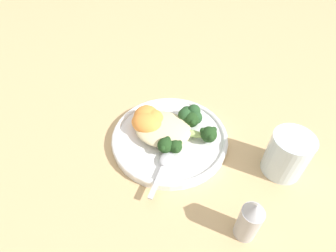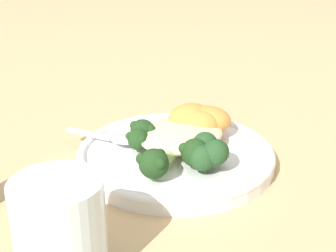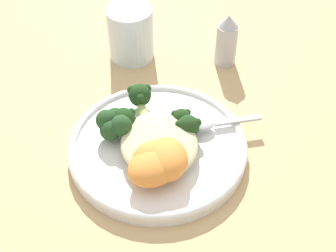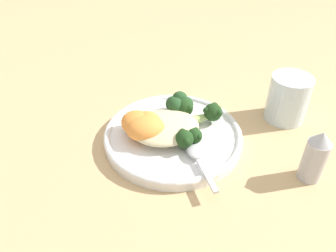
{
  "view_description": "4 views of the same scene",
  "coord_description": "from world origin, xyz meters",
  "px_view_note": "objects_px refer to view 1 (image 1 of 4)",
  "views": [
    {
      "loc": [
        0.16,
        -0.36,
        0.44
      ],
      "look_at": [
        0.01,
        -0.01,
        0.04
      ],
      "focal_mm": 28.0,
      "sensor_mm": 36.0,
      "label": 1
    },
    {
      "loc": [
        0.49,
        0.24,
        0.28
      ],
      "look_at": [
        0.02,
        -0.02,
        0.05
      ],
      "focal_mm": 50.0,
      "sensor_mm": 36.0,
      "label": 2
    },
    {
      "loc": [
        -0.42,
        0.03,
        0.49
      ],
      "look_at": [
        0.03,
        -0.03,
        0.04
      ],
      "focal_mm": 50.0,
      "sensor_mm": 36.0,
      "label": 3
    },
    {
      "loc": [
        -0.1,
        -0.45,
        0.39
      ],
      "look_at": [
        0.01,
        -0.01,
        0.03
      ],
      "focal_mm": 35.0,
      "sensor_mm": 36.0,
      "label": 4
    }
  ],
  "objects_px": {
    "broccoli_stalk_1": "(173,143)",
    "kale_tuft": "(190,115)",
    "sweet_potato_chunk_0": "(154,119)",
    "spoon": "(165,164)",
    "broccoli_stalk_2": "(200,134)",
    "sweet_potato_chunk_2": "(147,117)",
    "water_glass": "(287,155)",
    "quinoa_mound": "(164,129)",
    "plate": "(170,138)",
    "broccoli_stalk_0": "(165,141)",
    "salt_shaker": "(250,220)",
    "sweet_potato_chunk_1": "(147,123)",
    "broccoli_stalk_3": "(188,121)"
  },
  "relations": [
    {
      "from": "broccoli_stalk_1",
      "to": "kale_tuft",
      "type": "xyz_separation_m",
      "value": [
        0.01,
        0.09,
        0.01
      ]
    },
    {
      "from": "sweet_potato_chunk_0",
      "to": "spoon",
      "type": "xyz_separation_m",
      "value": [
        0.06,
        -0.09,
        -0.01
      ]
    },
    {
      "from": "broccoli_stalk_2",
      "to": "sweet_potato_chunk_2",
      "type": "relative_size",
      "value": 1.65
    },
    {
      "from": "kale_tuft",
      "to": "water_glass",
      "type": "distance_m",
      "value": 0.21
    },
    {
      "from": "quinoa_mound",
      "to": "broccoli_stalk_2",
      "type": "relative_size",
      "value": 1.03
    },
    {
      "from": "plate",
      "to": "sweet_potato_chunk_2",
      "type": "height_order",
      "value": "sweet_potato_chunk_2"
    },
    {
      "from": "sweet_potato_chunk_0",
      "to": "plate",
      "type": "bearing_deg",
      "value": -16.93
    },
    {
      "from": "broccoli_stalk_0",
      "to": "broccoli_stalk_1",
      "type": "xyz_separation_m",
      "value": [
        0.02,
        0.0,
        -0.0
      ]
    },
    {
      "from": "sweet_potato_chunk_0",
      "to": "kale_tuft",
      "type": "distance_m",
      "value": 0.08
    },
    {
      "from": "broccoli_stalk_1",
      "to": "spoon",
      "type": "xyz_separation_m",
      "value": [
        0.0,
        -0.05,
        -0.01
      ]
    },
    {
      "from": "salt_shaker",
      "to": "sweet_potato_chunk_2",
      "type": "bearing_deg",
      "value": 149.0
    },
    {
      "from": "plate",
      "to": "broccoli_stalk_0",
      "type": "height_order",
      "value": "broccoli_stalk_0"
    },
    {
      "from": "sweet_potato_chunk_1",
      "to": "salt_shaker",
      "type": "height_order",
      "value": "salt_shaker"
    },
    {
      "from": "sweet_potato_chunk_1",
      "to": "spoon",
      "type": "bearing_deg",
      "value": -44.63
    },
    {
      "from": "plate",
      "to": "water_glass",
      "type": "distance_m",
      "value": 0.24
    },
    {
      "from": "sweet_potato_chunk_2",
      "to": "spoon",
      "type": "xyz_separation_m",
      "value": [
        0.08,
        -0.09,
        -0.01
      ]
    },
    {
      "from": "water_glass",
      "to": "kale_tuft",
      "type": "bearing_deg",
      "value": 169.62
    },
    {
      "from": "broccoli_stalk_1",
      "to": "sweet_potato_chunk_1",
      "type": "xyz_separation_m",
      "value": [
        -0.07,
        0.02,
        0.01
      ]
    },
    {
      "from": "broccoli_stalk_0",
      "to": "broccoli_stalk_2",
      "type": "bearing_deg",
      "value": 102.61
    },
    {
      "from": "quinoa_mound",
      "to": "sweet_potato_chunk_0",
      "type": "relative_size",
      "value": 2.23
    },
    {
      "from": "spoon",
      "to": "plate",
      "type": "bearing_deg",
      "value": -167.92
    },
    {
      "from": "quinoa_mound",
      "to": "sweet_potato_chunk_1",
      "type": "xyz_separation_m",
      "value": [
        -0.04,
        -0.01,
        0.01
      ]
    },
    {
      "from": "broccoli_stalk_3",
      "to": "sweet_potato_chunk_2",
      "type": "distance_m",
      "value": 0.09
    },
    {
      "from": "broccoli_stalk_0",
      "to": "water_glass",
      "type": "height_order",
      "value": "water_glass"
    },
    {
      "from": "broccoli_stalk_0",
      "to": "spoon",
      "type": "bearing_deg",
      "value": -2.58
    },
    {
      "from": "broccoli_stalk_3",
      "to": "sweet_potato_chunk_1",
      "type": "height_order",
      "value": "sweet_potato_chunk_1"
    },
    {
      "from": "broccoli_stalk_3",
      "to": "sweet_potato_chunk_1",
      "type": "bearing_deg",
      "value": 166.79
    },
    {
      "from": "quinoa_mound",
      "to": "plate",
      "type": "bearing_deg",
      "value": 3.09
    },
    {
      "from": "quinoa_mound",
      "to": "broccoli_stalk_0",
      "type": "height_order",
      "value": "broccoli_stalk_0"
    },
    {
      "from": "quinoa_mound",
      "to": "sweet_potato_chunk_0",
      "type": "xyz_separation_m",
      "value": [
        -0.03,
        0.01,
        0.01
      ]
    },
    {
      "from": "sweet_potato_chunk_0",
      "to": "water_glass",
      "type": "xyz_separation_m",
      "value": [
        0.27,
        0.0,
        0.01
      ]
    },
    {
      "from": "broccoli_stalk_1",
      "to": "sweet_potato_chunk_2",
      "type": "height_order",
      "value": "sweet_potato_chunk_2"
    },
    {
      "from": "broccoli_stalk_3",
      "to": "water_glass",
      "type": "height_order",
      "value": "water_glass"
    },
    {
      "from": "spoon",
      "to": "broccoli_stalk_1",
      "type": "bearing_deg",
      "value": 178.48
    },
    {
      "from": "sweet_potato_chunk_1",
      "to": "water_glass",
      "type": "height_order",
      "value": "water_glass"
    },
    {
      "from": "broccoli_stalk_2",
      "to": "kale_tuft",
      "type": "relative_size",
      "value": 2.19
    },
    {
      "from": "salt_shaker",
      "to": "broccoli_stalk_0",
      "type": "bearing_deg",
      "value": 150.35
    },
    {
      "from": "sweet_potato_chunk_0",
      "to": "sweet_potato_chunk_2",
      "type": "height_order",
      "value": "same"
    },
    {
      "from": "broccoli_stalk_0",
      "to": "broccoli_stalk_2",
      "type": "distance_m",
      "value": 0.07
    },
    {
      "from": "sweet_potato_chunk_2",
      "to": "broccoli_stalk_1",
      "type": "bearing_deg",
      "value": -27.46
    },
    {
      "from": "sweet_potato_chunk_2",
      "to": "spoon",
      "type": "distance_m",
      "value": 0.12
    },
    {
      "from": "sweet_potato_chunk_0",
      "to": "salt_shaker",
      "type": "bearing_deg",
      "value": -33.09
    },
    {
      "from": "broccoli_stalk_0",
      "to": "plate",
      "type": "bearing_deg",
      "value": 159.88
    },
    {
      "from": "sweet_potato_chunk_2",
      "to": "broccoli_stalk_0",
      "type": "bearing_deg",
      "value": -34.85
    },
    {
      "from": "broccoli_stalk_1",
      "to": "broccoli_stalk_3",
      "type": "xyz_separation_m",
      "value": [
        0.01,
        0.07,
        0.0
      ]
    },
    {
      "from": "broccoli_stalk_3",
      "to": "broccoli_stalk_0",
      "type": "bearing_deg",
      "value": -151.39
    },
    {
      "from": "kale_tuft",
      "to": "broccoli_stalk_2",
      "type": "bearing_deg",
      "value": -49.81
    },
    {
      "from": "plate",
      "to": "broccoli_stalk_0",
      "type": "xyz_separation_m",
      "value": [
        0.0,
        -0.03,
        0.02
      ]
    },
    {
      "from": "kale_tuft",
      "to": "salt_shaker",
      "type": "height_order",
      "value": "salt_shaker"
    },
    {
      "from": "quinoa_mound",
      "to": "broccoli_stalk_3",
      "type": "distance_m",
      "value": 0.05
    }
  ]
}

